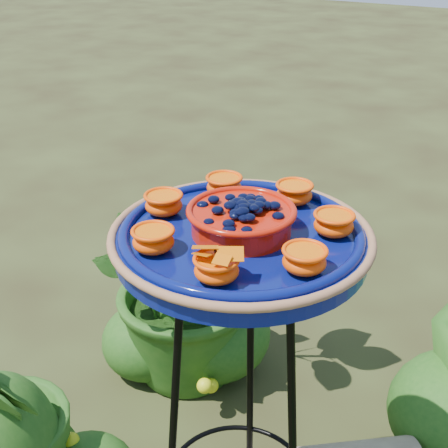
% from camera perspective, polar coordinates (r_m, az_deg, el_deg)
% --- Properties ---
extents(tripod_stand, '(0.42, 0.42, 0.93)m').
position_cam_1_polar(tripod_stand, '(1.39, 1.36, -15.84)').
color(tripod_stand, black).
rests_on(tripod_stand, ground).
extents(feeder_dish, '(0.58, 0.58, 0.11)m').
position_cam_1_polar(feeder_dish, '(1.15, 1.58, -0.92)').
color(feeder_dish, '#071159').
rests_on(feeder_dish, tripod_stand).
extents(shrub_back_left, '(0.91, 0.93, 0.78)m').
position_cam_1_polar(shrub_back_left, '(2.12, -3.00, -4.57)').
color(shrub_back_left, '#1E4E15').
rests_on(shrub_back_left, ground).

